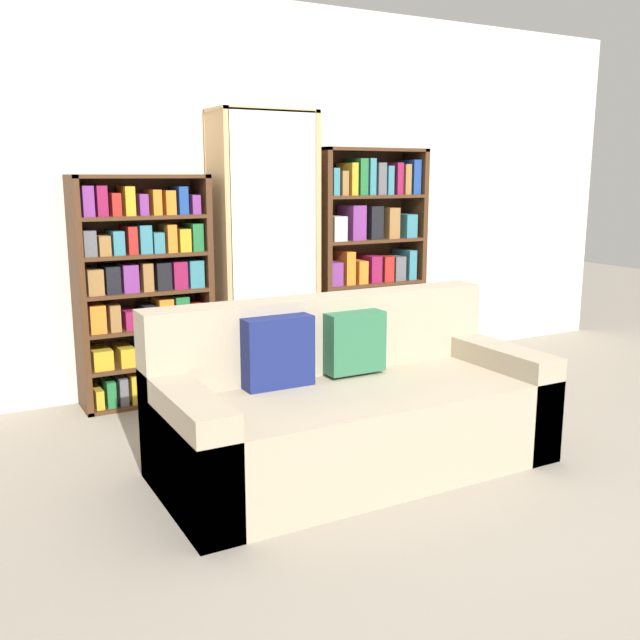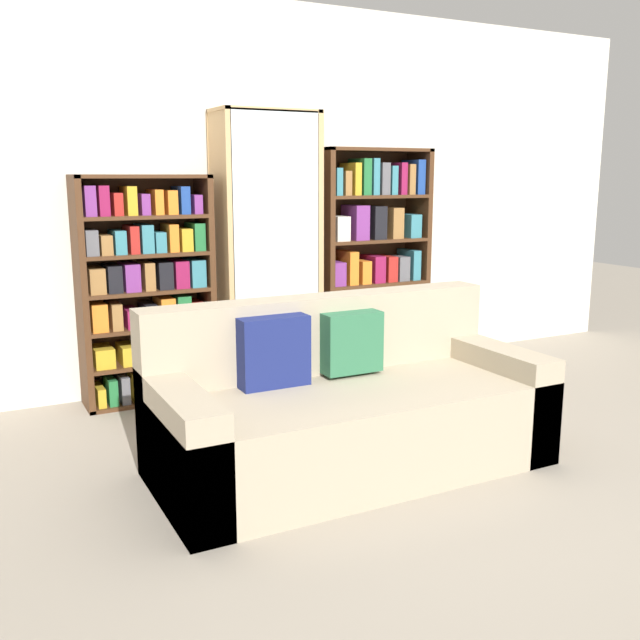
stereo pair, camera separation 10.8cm
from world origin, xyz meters
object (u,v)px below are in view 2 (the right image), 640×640
Objects in this scene: display_cabinet at (267,252)px; wine_bottle at (405,378)px; bookshelf_right at (371,265)px; bookshelf_left at (146,292)px; couch at (347,410)px.

display_cabinet reaches higher than wine_bottle.
bookshelf_right is 1.07m from wine_bottle.
couch is at bearing -68.48° from bookshelf_left.
display_cabinet reaches higher than bookshelf_left.
wine_bottle is at bearing 41.16° from couch.
couch is at bearing -138.84° from wine_bottle.
bookshelf_left is 3.97× the size of wine_bottle.
wine_bottle is (1.52, -0.81, -0.58)m from bookshelf_left.
bookshelf_left reaches higher than couch.
display_cabinet is (0.86, -0.02, 0.23)m from bookshelf_left.
bookshelf_right reaches higher than bookshelf_left.
display_cabinet is at bearing 129.51° from wine_bottle.
couch is at bearing -124.87° from bookshelf_right.
bookshelf_right reaches higher than couch.
display_cabinet is 0.89m from bookshelf_right.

